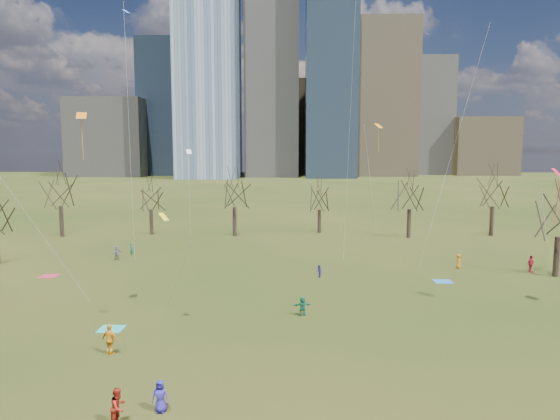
{
  "coord_description": "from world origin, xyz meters",
  "views": [
    {
      "loc": [
        0.95,
        -28.78,
        11.84
      ],
      "look_at": [
        0.0,
        12.0,
        7.0
      ],
      "focal_mm": 32.0,
      "sensor_mm": 36.0,
      "label": 1
    }
  ],
  "objects_px": {
    "person_0": "(160,396)",
    "blanket_navy": "(443,281)",
    "blanket_crimson": "(49,276)",
    "person_4": "(110,340)",
    "blanket_teal": "(111,329)",
    "person_2": "(118,407)"
  },
  "relations": [
    {
      "from": "person_0",
      "to": "blanket_navy",
      "type": "bearing_deg",
      "value": 53.03
    },
    {
      "from": "blanket_crimson",
      "to": "person_0",
      "type": "distance_m",
      "value": 29.79
    },
    {
      "from": "blanket_crimson",
      "to": "person_4",
      "type": "relative_size",
      "value": 0.88
    },
    {
      "from": "blanket_navy",
      "to": "person_0",
      "type": "bearing_deg",
      "value": -130.31
    },
    {
      "from": "person_4",
      "to": "blanket_crimson",
      "type": "bearing_deg",
      "value": -34.32
    },
    {
      "from": "blanket_teal",
      "to": "blanket_navy",
      "type": "height_order",
      "value": "same"
    },
    {
      "from": "blanket_teal",
      "to": "person_4",
      "type": "height_order",
      "value": "person_4"
    },
    {
      "from": "blanket_navy",
      "to": "person_4",
      "type": "bearing_deg",
      "value": -145.14
    },
    {
      "from": "blanket_navy",
      "to": "person_4",
      "type": "relative_size",
      "value": 0.88
    },
    {
      "from": "blanket_navy",
      "to": "blanket_teal",
      "type": "bearing_deg",
      "value": -153.68
    },
    {
      "from": "blanket_navy",
      "to": "person_0",
      "type": "relative_size",
      "value": 1.05
    },
    {
      "from": "blanket_teal",
      "to": "person_2",
      "type": "bearing_deg",
      "value": -68.56
    },
    {
      "from": "person_0",
      "to": "person_2",
      "type": "distance_m",
      "value": 1.92
    },
    {
      "from": "person_2",
      "to": "person_4",
      "type": "distance_m",
      "value": 8.15
    },
    {
      "from": "blanket_teal",
      "to": "blanket_crimson",
      "type": "bearing_deg",
      "value": 128.38
    },
    {
      "from": "blanket_navy",
      "to": "person_4",
      "type": "distance_m",
      "value": 29.72
    },
    {
      "from": "blanket_crimson",
      "to": "person_4",
      "type": "distance_m",
      "value": 21.98
    },
    {
      "from": "blanket_navy",
      "to": "blanket_crimson",
      "type": "height_order",
      "value": "same"
    },
    {
      "from": "person_0",
      "to": "person_2",
      "type": "bearing_deg",
      "value": -137.6
    },
    {
      "from": "person_0",
      "to": "person_4",
      "type": "relative_size",
      "value": 0.83
    },
    {
      "from": "blanket_navy",
      "to": "person_4",
      "type": "xyz_separation_m",
      "value": [
        -24.37,
        -16.98,
        0.9
      ]
    },
    {
      "from": "blanket_teal",
      "to": "person_4",
      "type": "xyz_separation_m",
      "value": [
        1.48,
        -4.19,
        0.9
      ]
    }
  ]
}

